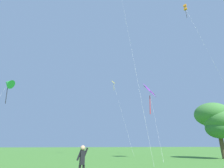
% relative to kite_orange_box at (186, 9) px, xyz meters
% --- Properties ---
extents(kite_orange_box, '(2.59, 5.43, 26.33)m').
position_rel_kite_orange_box_xyz_m(kite_orange_box, '(0.00, 0.00, 0.00)').
color(kite_orange_box, orange).
rests_on(kite_orange_box, ground_plane).
extents(kite_purple_streamer, '(3.18, 6.15, 9.96)m').
position_rel_kite_orange_box_xyz_m(kite_purple_streamer, '(-8.59, 0.65, -17.10)').
color(kite_purple_streamer, purple).
rests_on(kite_purple_streamer, ground_plane).
extents(kite_green_small, '(4.43, 6.40, 14.39)m').
position_rel_kite_orange_box_xyz_m(kite_green_small, '(-29.97, 17.79, -12.04)').
color(kite_green_small, green).
rests_on(kite_green_small, ground_plane).
extents(kite_yellow_diamond, '(1.16, 7.85, 14.54)m').
position_rel_kite_orange_box_xyz_m(kite_yellow_diamond, '(-9.55, 12.37, -12.17)').
color(kite_yellow_diamond, yellow).
rests_on(kite_yellow_diamond, ground_plane).
extents(person_foreground_watcher, '(0.50, 0.21, 1.55)m').
position_rel_kite_orange_box_xyz_m(person_foreground_watcher, '(-19.78, -11.66, -24.33)').
color(person_foreground_watcher, black).
rests_on(person_foreground_watcher, ground_plane).
extents(tree_left_oak, '(4.57, 5.02, 7.04)m').
position_rel_kite_orange_box_xyz_m(tree_left_oak, '(-0.78, -2.45, -20.51)').
color(tree_left_oak, brown).
rests_on(tree_left_oak, ground_plane).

